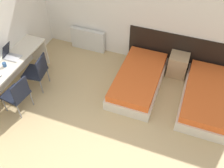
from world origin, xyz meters
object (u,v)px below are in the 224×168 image
bed_near_window (138,80)px  bed_near_door (206,97)px  nightstand (178,65)px  chair_near_notebook (17,93)px  laptop (10,55)px  chair_near_laptop (37,71)px

bed_near_window → bed_near_door: bearing=0.0°
nightstand → chair_near_notebook: bearing=-141.5°
laptop → bed_near_window: bearing=15.2°
chair_near_laptop → chair_near_notebook: same height
nightstand → chair_near_notebook: size_ratio=0.63×
chair_near_laptop → chair_near_notebook: 0.73m
laptop → chair_near_laptop: bearing=3.3°
chair_near_laptop → laptop: 0.64m
bed_near_door → nightstand: nightstand is taller
bed_near_door → nightstand: size_ratio=3.46×
bed_near_door → chair_near_laptop: bearing=-167.4°
chair_near_notebook → laptop: (-0.55, 0.67, 0.34)m
nightstand → chair_near_laptop: (-2.85, -1.54, 0.21)m
laptop → nightstand: bearing=22.4°
bed_near_window → chair_near_laptop: chair_near_laptop is taller
nightstand → laptop: laptop is taller
bed_near_door → bed_near_window: bearing=180.0°
bed_near_window → chair_near_laptop: size_ratio=2.19×
chair_near_notebook → bed_near_door: bearing=29.5°
chair_near_laptop → bed_near_window: bearing=12.6°
nightstand → chair_near_notebook: chair_near_notebook is taller
bed_near_door → laptop: laptop is taller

